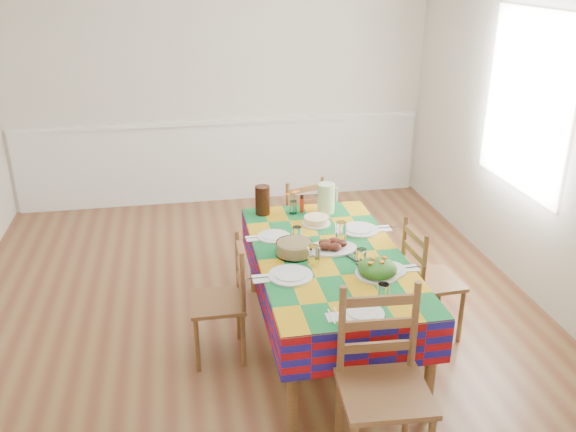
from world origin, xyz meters
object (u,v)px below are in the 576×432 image
(meat_platter, at_px, (332,246))
(tea_pitcher, at_px, (262,200))
(chair_left, at_px, (223,301))
(chair_near, at_px, (383,386))
(chair_right, at_px, (428,281))
(green_pitcher, at_px, (326,198))
(chair_far, at_px, (297,224))
(dining_table, at_px, (329,264))

(meat_platter, distance_m, tea_pitcher, 0.81)
(chair_left, bearing_deg, meat_platter, 95.13)
(chair_near, distance_m, chair_right, 1.35)
(green_pitcher, distance_m, chair_right, 1.00)
(chair_far, relative_size, chair_right, 1.00)
(meat_platter, bearing_deg, dining_table, -118.69)
(chair_far, bearing_deg, meat_platter, 72.80)
(meat_platter, distance_m, chair_far, 1.13)
(green_pitcher, bearing_deg, chair_near, -94.59)
(chair_left, relative_size, chair_right, 0.98)
(chair_far, bearing_deg, chair_right, 103.44)
(meat_platter, distance_m, chair_left, 0.82)
(chair_left, bearing_deg, chair_far, 147.61)
(green_pitcher, relative_size, chair_far, 0.27)
(chair_right, bearing_deg, meat_platter, 81.51)
(dining_table, distance_m, green_pitcher, 0.76)
(chair_right, bearing_deg, green_pitcher, 35.19)
(dining_table, relative_size, chair_right, 2.08)
(meat_platter, height_order, tea_pitcher, tea_pitcher)
(green_pitcher, bearing_deg, chair_right, -51.71)
(green_pitcher, height_order, chair_near, chair_near)
(dining_table, xyz_separation_m, chair_far, (0.01, 1.15, -0.20))
(dining_table, distance_m, chair_left, 0.76)
(green_pitcher, bearing_deg, dining_table, -101.90)
(chair_left, bearing_deg, chair_right, 90.31)
(tea_pitcher, height_order, chair_right, tea_pitcher)
(green_pitcher, bearing_deg, chair_left, -140.52)
(green_pitcher, xyz_separation_m, chair_far, (-0.14, 0.42, -0.39))
(dining_table, height_order, meat_platter, meat_platter)
(tea_pitcher, xyz_separation_m, chair_far, (0.35, 0.37, -0.39))
(green_pitcher, relative_size, tea_pitcher, 1.02)
(green_pitcher, height_order, tea_pitcher, green_pitcher)
(chair_far, relative_size, chair_left, 1.02)
(tea_pitcher, xyz_separation_m, chair_left, (-0.39, -0.78, -0.40))
(chair_near, distance_m, chair_left, 1.35)
(dining_table, relative_size, chair_far, 2.08)
(chair_right, bearing_deg, tea_pitcher, 50.72)
(tea_pitcher, xyz_separation_m, chair_near, (0.34, -1.91, -0.32))
(meat_platter, bearing_deg, chair_near, -91.50)
(chair_near, bearing_deg, dining_table, 93.84)
(green_pitcher, distance_m, chair_far, 0.59)
(dining_table, height_order, chair_left, chair_left)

